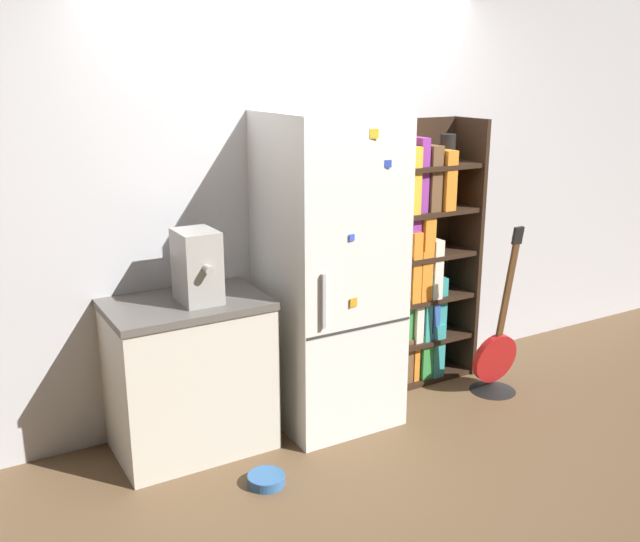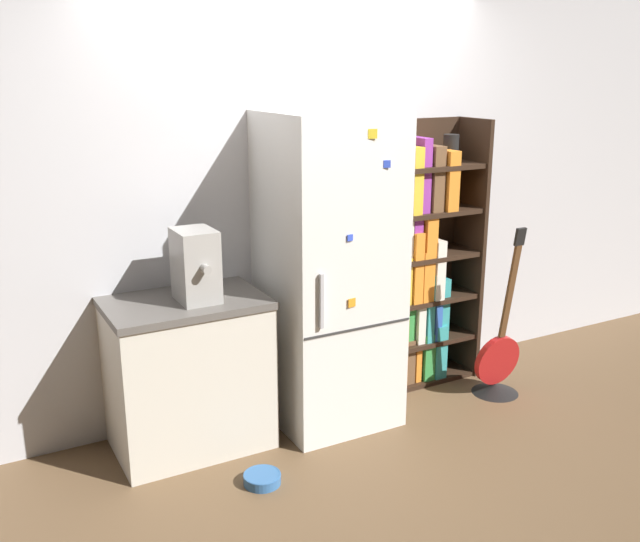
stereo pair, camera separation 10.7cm
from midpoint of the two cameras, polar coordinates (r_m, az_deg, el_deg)
The scene contains 8 objects.
ground_plane at distance 4.40m, azimuth 2.09°, elevation -11.98°, with size 16.00×16.00×0.00m, color brown.
wall_back at distance 4.36m, azimuth -0.94°, elevation 5.95°, with size 8.00×0.05×2.60m.
refrigerator at distance 4.14m, azimuth 1.43°, elevation -0.06°, with size 0.69×0.70×1.83m.
bookshelf at distance 4.72m, azimuth 8.12°, elevation 0.38°, with size 0.76×0.34×1.75m.
kitchen_counter at distance 4.03m, azimuth -9.72°, elevation -8.09°, with size 0.85×0.57×0.86m.
espresso_machine at distance 3.80m, azimuth -9.13°, elevation 0.44°, with size 0.20×0.32×0.39m.
guitar at distance 4.83m, azimuth 14.59°, elevation -7.63°, with size 0.34×0.30×1.13m.
pet_bowl at distance 3.81m, azimuth -3.82°, elevation -16.21°, with size 0.20×0.20×0.05m.
Camera 2 is at (-1.95, -3.36, 2.06)m, focal length 40.00 mm.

